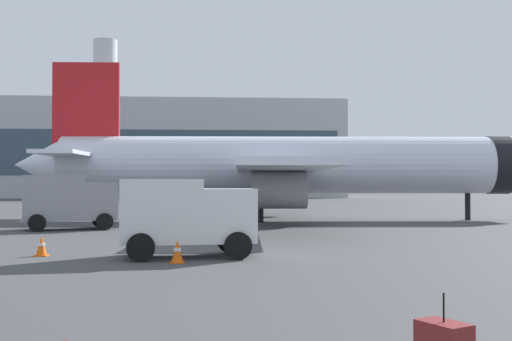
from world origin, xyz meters
TOP-DOWN VIEW (x-y plane):
  - airplane_at_gate at (5.26, 38.65)m, footprint 35.73×32.20m
  - service_truck at (-7.27, 31.24)m, footprint 5.22×3.57m
  - cargo_van at (-0.50, 18.15)m, footprint 4.58×2.72m
  - safety_cone_near at (-5.39, 18.82)m, footprint 0.44×0.44m
  - safety_cone_mid at (-0.70, 16.62)m, footprint 0.44×0.44m
  - terminal_building at (-12.87, 114.58)m, footprint 72.87×22.93m

SIDE VIEW (x-z plane):
  - safety_cone_near at x=-5.39m, z-range -0.01..0.67m
  - safety_cone_mid at x=-0.70m, z-range -0.01..0.71m
  - cargo_van at x=-0.50m, z-range 0.15..2.75m
  - service_truck at x=-7.27m, z-range 0.16..3.05m
  - airplane_at_gate at x=5.26m, z-range -1.59..8.91m
  - terminal_building at x=-12.87m, z-range -5.88..23.22m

